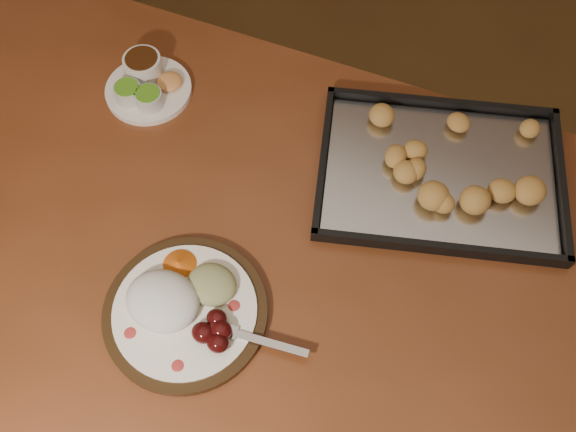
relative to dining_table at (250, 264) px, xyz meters
The scene contains 5 objects.
ground 0.72m from the dining_table, 53.32° to the left, with size 4.00×4.00×0.00m, color brown.
dining_table is the anchor object (origin of this frame).
dinner_plate 0.20m from the dining_table, 101.29° to the right, with size 0.35×0.27×0.06m.
condiment_saucer 0.42m from the dining_table, 148.35° to the left, with size 0.17×0.17×0.06m.
baking_tray 0.39m from the dining_table, 47.47° to the left, with size 0.53×0.46×0.05m.
Camera 1 is at (0.11, -0.67, 1.75)m, focal length 40.00 mm.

